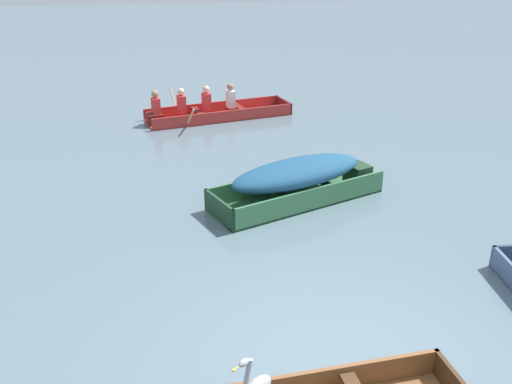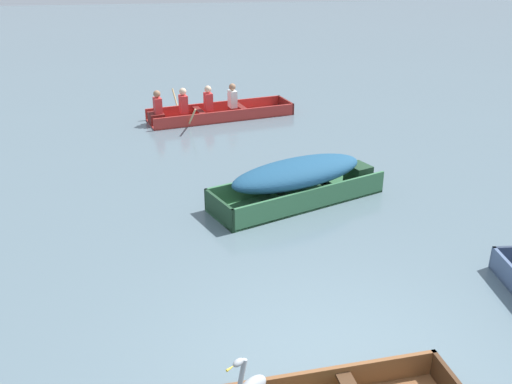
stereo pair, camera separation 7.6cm
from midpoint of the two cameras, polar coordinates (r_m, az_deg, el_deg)
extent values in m
plane|color=slate|center=(6.47, 8.35, -17.87)|extent=(80.00, 80.00, 0.00)
cube|color=#387047|center=(10.23, 3.86, -0.79)|extent=(3.31, 2.14, 0.04)
cube|color=#387047|center=(10.51, 2.42, 1.04)|extent=(2.95, 1.27, 0.41)
cube|color=#387047|center=(9.81, 5.46, -0.78)|extent=(2.95, 1.27, 0.41)
cube|color=#1E3D27|center=(9.41, -3.93, -1.83)|extent=(0.43, 0.93, 0.41)
cube|color=#1E3D27|center=(10.96, 9.92, 1.80)|extent=(0.50, 0.55, 0.37)
cube|color=#1E3D27|center=(10.38, 6.06, 1.23)|extent=(0.49, 0.88, 0.04)
cube|color=#1E3D27|center=(9.87, 1.64, 0.13)|extent=(0.49, 0.88, 0.04)
ellipsoid|color=navy|center=(10.02, 3.94, 1.94)|extent=(2.76, 1.87, 0.45)
cube|color=#AD2D28|center=(15.16, -3.86, 7.52)|extent=(3.91, 1.85, 0.04)
cube|color=#AD2D28|center=(14.70, -3.28, 7.53)|extent=(3.69, 0.94, 0.30)
cube|color=#AD2D28|center=(15.56, -4.44, 8.42)|extent=(3.69, 0.94, 0.30)
cube|color=maroon|center=(15.79, 2.63, 8.70)|extent=(0.28, 0.98, 0.30)
cube|color=maroon|center=(14.70, -10.26, 7.24)|extent=(0.45, 0.52, 0.27)
cube|color=maroon|center=(14.95, -5.96, 8.01)|extent=(0.37, 0.91, 0.04)
cube|color=maroon|center=(15.29, -1.84, 8.49)|extent=(0.37, 0.91, 0.04)
cube|color=white|center=(15.15, -2.70, 9.27)|extent=(0.24, 0.31, 0.44)
sphere|color=#9E7051|center=(15.07, -2.73, 10.45)|extent=(0.18, 0.18, 0.18)
cube|color=red|center=(14.95, -5.12, 9.00)|extent=(0.24, 0.31, 0.44)
sphere|color=beige|center=(14.87, -5.17, 10.20)|extent=(0.18, 0.18, 0.18)
cube|color=red|center=(14.77, -7.60, 8.71)|extent=(0.24, 0.31, 0.44)
sphere|color=beige|center=(14.70, -7.67, 9.92)|extent=(0.18, 0.18, 0.18)
cube|color=red|center=(14.63, -10.13, 8.40)|extent=(0.24, 0.31, 0.44)
sphere|color=#9E7051|center=(14.55, -10.22, 9.61)|extent=(0.18, 0.18, 0.18)
cylinder|color=tan|center=(14.06, -6.71, 7.49)|extent=(0.19, 0.63, 0.55)
cylinder|color=tan|center=(15.55, -8.36, 9.00)|extent=(0.19, 0.63, 0.55)
cylinder|color=#93999E|center=(4.87, -1.33, -17.81)|extent=(0.12, 0.11, 0.28)
ellipsoid|color=#93999E|center=(4.75, -1.70, -16.69)|extent=(0.12, 0.12, 0.06)
cone|color=gold|center=(4.71, -2.40, -17.15)|extent=(0.09, 0.08, 0.02)
camera|label=1|loc=(0.04, -90.22, -0.10)|focal=40.00mm
camera|label=2|loc=(0.04, 89.78, 0.10)|focal=40.00mm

